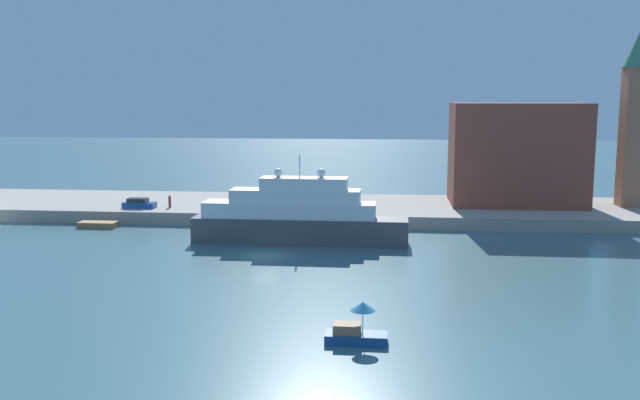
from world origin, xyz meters
The scene contains 10 objects.
ground centered at (0.00, 0.00, 0.00)m, with size 400.00×400.00×0.00m, color #3D6670.
quay_dock centered at (0.00, 25.98, 0.81)m, with size 110.00×19.96×1.61m, color gray.
large_yacht centered at (2.40, 6.99, 2.95)m, with size 24.06×3.79×9.91m.
small_motorboat centered at (10.76, -24.80, 0.95)m, with size 4.16×1.69×2.84m.
work_barge centered at (-23.74, 13.59, 0.36)m, with size 4.73×1.95×0.71m, color olive.
harbor_building centered at (29.73, 28.64, 8.50)m, with size 17.69×11.47×13.77m, color brown.
bell_tower centered at (44.73, 27.90, 14.30)m, with size 4.12×4.12×23.12m.
parked_car centered at (-20.52, 19.44, 2.17)m, with size 4.24×1.77×1.30m.
person_figure centered at (-16.56, 20.24, 2.41)m, with size 0.36×0.36×1.72m.
mooring_bollard centered at (4.77, 17.76, 1.95)m, with size 0.50×0.50×0.68m, color black.
Camera 1 is at (13.15, -69.96, 16.31)m, focal length 39.63 mm.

